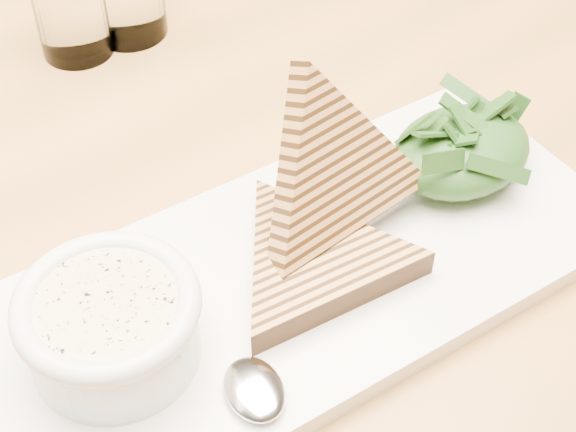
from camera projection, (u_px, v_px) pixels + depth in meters
table_top at (162, 312)px, 0.62m from camera, size 1.30×0.89×0.04m
table_leg_br at (395, 126)px, 1.35m from camera, size 0.06×0.06×0.73m
platter at (305, 275)px, 0.60m from camera, size 0.46×0.23×0.02m
soup_bowl at (113, 333)px, 0.53m from camera, size 0.10×0.10×0.04m
soup at (106, 307)px, 0.52m from camera, size 0.09×0.09×0.01m
bowl_rim at (106, 305)px, 0.51m from camera, size 0.11×0.11×0.01m
sandwich_flat at (314, 263)px, 0.59m from camera, size 0.18×0.18×0.02m
sandwich_lean at (335, 173)px, 0.59m from camera, size 0.17×0.16×0.18m
salad_base at (461, 151)px, 0.65m from camera, size 0.11×0.09×0.04m
arugula_pile at (462, 145)px, 0.64m from camera, size 0.11×0.10×0.05m
spoon_bowl at (254, 389)px, 0.52m from camera, size 0.05×0.05×0.01m
glass_near at (70, 3)px, 0.76m from camera, size 0.06×0.06×0.10m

